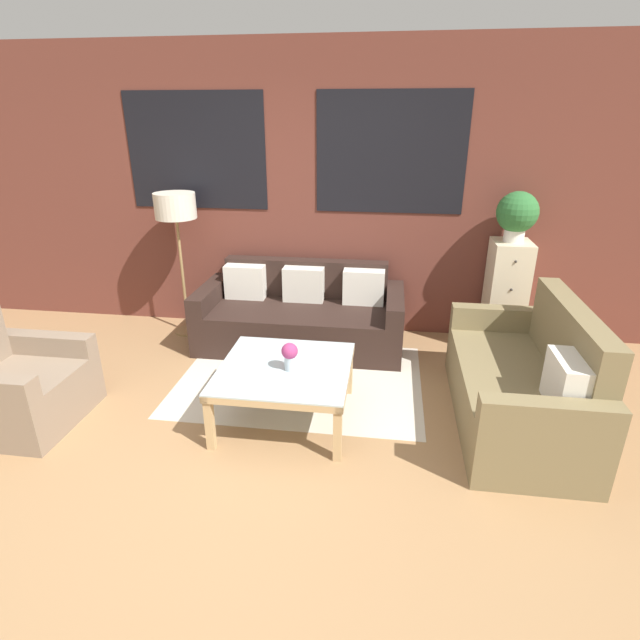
{
  "coord_description": "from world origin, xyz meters",
  "views": [
    {
      "loc": [
        0.98,
        -2.55,
        2.14
      ],
      "look_at": [
        0.44,
        1.25,
        0.55
      ],
      "focal_mm": 28.0,
      "sensor_mm": 36.0,
      "label": 1
    }
  ],
  "objects_px": {
    "potted_plant": "(517,214)",
    "armchair_corner": "(16,387)",
    "couch_dark": "(301,316)",
    "coffee_table": "(285,374)",
    "flower_vase": "(290,354)",
    "drawer_cabinet": "(505,296)",
    "floor_lamp": "(176,213)",
    "settee_vintage": "(523,385)"
  },
  "relations": [
    {
      "from": "floor_lamp",
      "to": "coffee_table",
      "type": "bearing_deg",
      "value": -46.98
    },
    {
      "from": "flower_vase",
      "to": "coffee_table",
      "type": "bearing_deg",
      "value": 138.9
    },
    {
      "from": "coffee_table",
      "to": "drawer_cabinet",
      "type": "relative_size",
      "value": 0.9
    },
    {
      "from": "drawer_cabinet",
      "to": "potted_plant",
      "type": "xyz_separation_m",
      "value": [
        -0.0,
        0.0,
        0.78
      ]
    },
    {
      "from": "potted_plant",
      "to": "flower_vase",
      "type": "xyz_separation_m",
      "value": [
        -1.78,
        -1.59,
        -0.75
      ]
    },
    {
      "from": "floor_lamp",
      "to": "potted_plant",
      "type": "bearing_deg",
      "value": 1.75
    },
    {
      "from": "settee_vintage",
      "to": "flower_vase",
      "type": "xyz_separation_m",
      "value": [
        -1.68,
        -0.24,
        0.25
      ]
    },
    {
      "from": "settee_vintage",
      "to": "drawer_cabinet",
      "type": "distance_m",
      "value": 1.37
    },
    {
      "from": "floor_lamp",
      "to": "potted_plant",
      "type": "height_order",
      "value": "potted_plant"
    },
    {
      "from": "coffee_table",
      "to": "flower_vase",
      "type": "xyz_separation_m",
      "value": [
        0.05,
        -0.04,
        0.18
      ]
    },
    {
      "from": "potted_plant",
      "to": "armchair_corner",
      "type": "bearing_deg",
      "value": -154.01
    },
    {
      "from": "coffee_table",
      "to": "armchair_corner",
      "type": "bearing_deg",
      "value": -171.39
    },
    {
      "from": "drawer_cabinet",
      "to": "settee_vintage",
      "type": "bearing_deg",
      "value": -94.36
    },
    {
      "from": "couch_dark",
      "to": "flower_vase",
      "type": "xyz_separation_m",
      "value": [
        0.17,
        -1.39,
        0.27
      ]
    },
    {
      "from": "settee_vintage",
      "to": "floor_lamp",
      "type": "xyz_separation_m",
      "value": [
        -3.08,
        1.26,
        0.95
      ]
    },
    {
      "from": "couch_dark",
      "to": "settee_vintage",
      "type": "relative_size",
      "value": 1.19
    },
    {
      "from": "settee_vintage",
      "to": "armchair_corner",
      "type": "distance_m",
      "value": 3.72
    },
    {
      "from": "couch_dark",
      "to": "potted_plant",
      "type": "bearing_deg",
      "value": 5.95
    },
    {
      "from": "couch_dark",
      "to": "armchair_corner",
      "type": "bearing_deg",
      "value": -138.23
    },
    {
      "from": "drawer_cabinet",
      "to": "coffee_table",
      "type": "bearing_deg",
      "value": -139.71
    },
    {
      "from": "flower_vase",
      "to": "drawer_cabinet",
      "type": "bearing_deg",
      "value": 41.75
    },
    {
      "from": "floor_lamp",
      "to": "armchair_corner",
      "type": "bearing_deg",
      "value": -109.04
    },
    {
      "from": "settee_vintage",
      "to": "flower_vase",
      "type": "distance_m",
      "value": 1.72
    },
    {
      "from": "couch_dark",
      "to": "settee_vintage",
      "type": "height_order",
      "value": "settee_vintage"
    },
    {
      "from": "couch_dark",
      "to": "floor_lamp",
      "type": "bearing_deg",
      "value": 175.13
    },
    {
      "from": "armchair_corner",
      "to": "floor_lamp",
      "type": "bearing_deg",
      "value": 70.96
    },
    {
      "from": "armchair_corner",
      "to": "drawer_cabinet",
      "type": "bearing_deg",
      "value": 25.99
    },
    {
      "from": "couch_dark",
      "to": "coffee_table",
      "type": "relative_size",
      "value": 2.09
    },
    {
      "from": "couch_dark",
      "to": "settee_vintage",
      "type": "xyz_separation_m",
      "value": [
        1.85,
        -1.15,
        0.02
      ]
    },
    {
      "from": "drawer_cabinet",
      "to": "couch_dark",
      "type": "bearing_deg",
      "value": -174.05
    },
    {
      "from": "settee_vintage",
      "to": "armchair_corner",
      "type": "xyz_separation_m",
      "value": [
        -3.69,
        -0.5,
        -0.03
      ]
    },
    {
      "from": "armchair_corner",
      "to": "flower_vase",
      "type": "relative_size",
      "value": 4.05
    },
    {
      "from": "drawer_cabinet",
      "to": "flower_vase",
      "type": "height_order",
      "value": "drawer_cabinet"
    },
    {
      "from": "drawer_cabinet",
      "to": "flower_vase",
      "type": "xyz_separation_m",
      "value": [
        -1.78,
        -1.59,
        0.03
      ]
    },
    {
      "from": "flower_vase",
      "to": "armchair_corner",
      "type": "bearing_deg",
      "value": -172.72
    },
    {
      "from": "floor_lamp",
      "to": "drawer_cabinet",
      "type": "bearing_deg",
      "value": 1.75
    },
    {
      "from": "armchair_corner",
      "to": "floor_lamp",
      "type": "relative_size",
      "value": 0.58
    },
    {
      "from": "couch_dark",
      "to": "flower_vase",
      "type": "relative_size",
      "value": 9.54
    },
    {
      "from": "armchair_corner",
      "to": "flower_vase",
      "type": "xyz_separation_m",
      "value": [
        2.01,
        0.26,
        0.28
      ]
    },
    {
      "from": "armchair_corner",
      "to": "potted_plant",
      "type": "height_order",
      "value": "potted_plant"
    },
    {
      "from": "couch_dark",
      "to": "armchair_corner",
      "type": "relative_size",
      "value": 2.35
    },
    {
      "from": "floor_lamp",
      "to": "flower_vase",
      "type": "bearing_deg",
      "value": -46.81
    }
  ]
}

